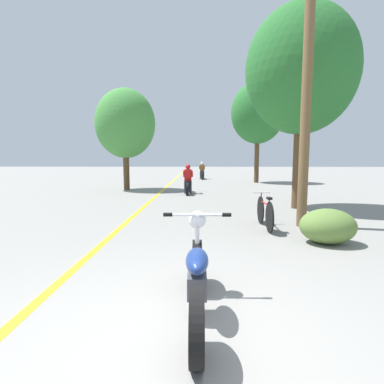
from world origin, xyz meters
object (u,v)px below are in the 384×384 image
object	(u,v)px
roadside_tree_left	(125,124)
roadside_tree_right_far	(258,113)
roadside_tree_right_near	(301,70)
motorcycle_rider_far	(202,172)
motorcycle_rider_lead	(188,182)
bicycle_parked	(265,212)
utility_pole	(307,76)
motorcycle_foreground	(197,275)

from	to	relation	value
roadside_tree_left	roadside_tree_right_far	bearing A→B (deg)	32.38
roadside_tree_right_near	motorcycle_rider_far	world-z (taller)	roadside_tree_right_near
roadside_tree_right_far	roadside_tree_right_near	bearing A→B (deg)	-93.99
roadside_tree_right_near	roadside_tree_left	world-z (taller)	roadside_tree_right_near
roadside_tree_right_near	motorcycle_rider_lead	distance (m)	7.01
roadside_tree_left	bicycle_parked	bearing A→B (deg)	-58.32
motorcycle_rider_lead	bicycle_parked	size ratio (longest dim) A/B	1.24
bicycle_parked	roadside_tree_left	bearing A→B (deg)	121.68
roadside_tree_right_far	bicycle_parked	distance (m)	14.93
utility_pole	motorcycle_foreground	bearing A→B (deg)	-120.99
roadside_tree_right_near	motorcycle_foreground	world-z (taller)	roadside_tree_right_near
roadside_tree_right_near	motorcycle_foreground	xyz separation A→B (m)	(-3.37, -7.09, -4.11)
motorcycle_rider_far	roadside_tree_left	bearing A→B (deg)	-116.01
utility_pole	roadside_tree_right_near	distance (m)	3.00
roadside_tree_right_near	roadside_tree_left	size ratio (longest dim) A/B	1.23
motorcycle_rider_lead	motorcycle_rider_far	distance (m)	10.41
motorcycle_foreground	motorcycle_rider_lead	bearing A→B (deg)	92.41
bicycle_parked	motorcycle_rider_far	bearing A→B (deg)	94.21
roadside_tree_right_near	utility_pole	bearing A→B (deg)	-105.49
utility_pole	bicycle_parked	bearing A→B (deg)	-167.69
roadside_tree_right_far	motorcycle_rider_lead	bearing A→B (deg)	-124.18
utility_pole	roadside_tree_left	distance (m)	10.88
roadside_tree_right_near	motorcycle_rider_far	size ratio (longest dim) A/B	3.19
roadside_tree_left	bicycle_parked	world-z (taller)	roadside_tree_left
utility_pole	motorcycle_rider_lead	size ratio (longest dim) A/B	3.36
roadside_tree_right_near	roadside_tree_right_far	bearing A→B (deg)	86.01
utility_pole	roadside_tree_right_far	xyz separation A→B (m)	(1.54, 13.82, 1.18)
utility_pole	roadside_tree_right_near	xyz separation A→B (m)	(0.76, 2.75, 0.90)
roadside_tree_left	motorcycle_rider_lead	distance (m)	4.85
motorcycle_foreground	roadside_tree_right_near	bearing A→B (deg)	64.59
motorcycle_rider_lead	bicycle_parked	bearing A→B (deg)	-73.65
utility_pole	motorcycle_foreground	size ratio (longest dim) A/B	3.41
bicycle_parked	motorcycle_rider_lead	bearing A→B (deg)	106.35
roadside_tree_left	bicycle_parked	xyz separation A→B (m)	(5.52, -8.95, -3.15)
utility_pole	motorcycle_rider_far	size ratio (longest dim) A/B	3.41
roadside_tree_right_far	motorcycle_foreground	world-z (taller)	roadside_tree_right_far
utility_pole	motorcycle_foreground	world-z (taller)	utility_pole
roadside_tree_right_far	motorcycle_rider_lead	size ratio (longest dim) A/B	3.29
motorcycle_foreground	motorcycle_rider_lead	distance (m)	11.37
roadside_tree_right_near	motorcycle_rider_far	distance (m)	15.48
roadside_tree_left	motorcycle_foreground	world-z (taller)	roadside_tree_left
roadside_tree_right_far	motorcycle_rider_far	size ratio (longest dim) A/B	3.35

